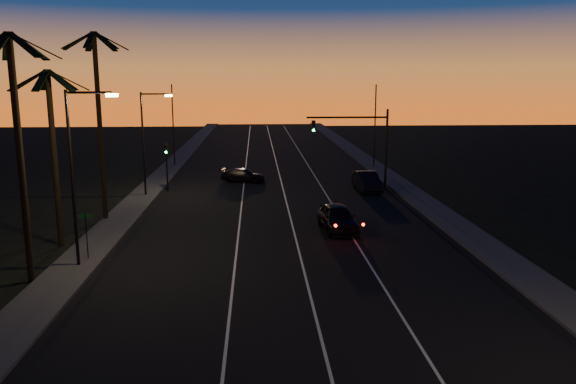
{
  "coord_description": "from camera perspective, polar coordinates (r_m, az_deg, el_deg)",
  "views": [
    {
      "loc": [
        -1.84,
        -8.05,
        9.44
      ],
      "look_at": [
        0.03,
        24.65,
        2.9
      ],
      "focal_mm": 35.0,
      "sensor_mm": 36.0,
      "label": 1
    }
  ],
  "objects": [
    {
      "name": "right_car",
      "position": [
        49.05,
        8.01,
        1.08
      ],
      "size": [
        1.93,
        5.05,
        1.64
      ],
      "color": "black",
      "rests_on": "road"
    },
    {
      "name": "road",
      "position": [
        39.24,
        -0.5,
        -2.61
      ],
      "size": [
        20.0,
        170.0,
        0.01
      ],
      "primitive_type": "cube",
      "color": "black",
      "rests_on": "ground"
    },
    {
      "name": "lane_stripe_left",
      "position": [
        39.21,
        -4.88,
        -2.64
      ],
      "size": [
        0.12,
        160.0,
        0.01
      ],
      "primitive_type": "cube",
      "color": "silver",
      "rests_on": "road"
    },
    {
      "name": "streetlight_left_far",
      "position": [
        47.09,
        -14.16,
        5.62
      ],
      "size": [
        2.55,
        0.26,
        8.5
      ],
      "color": "black",
      "rests_on": "ground"
    },
    {
      "name": "cross_car",
      "position": [
        53.06,
        -4.56,
        1.71
      ],
      "size": [
        4.58,
        2.94,
        1.24
      ],
      "color": "black",
      "rests_on": "road"
    },
    {
      "name": "lead_car",
      "position": [
        35.85,
        5.05,
        -2.61
      ],
      "size": [
        2.43,
        5.61,
        1.67
      ],
      "color": "black",
      "rests_on": "road"
    },
    {
      "name": "palm_near",
      "position": [
        28.28,
        -25.75,
        5.39
      ],
      "size": [
        4.25,
        4.16,
        11.53
      ],
      "color": "black",
      "rests_on": "ground"
    },
    {
      "name": "palm_mid",
      "position": [
        34.15,
        -22.79,
        5.07
      ],
      "size": [
        4.25,
        4.16,
        10.03
      ],
      "color": "black",
      "rests_on": "ground"
    },
    {
      "name": "far_pole_right",
      "position": [
        61.6,
        8.82,
        6.57
      ],
      "size": [
        0.14,
        0.14,
        9.0
      ],
      "primitive_type": "cylinder",
      "color": "black",
      "rests_on": "ground"
    },
    {
      "name": "lane_stripe_right",
      "position": [
        39.63,
        5.3,
        -2.5
      ],
      "size": [
        0.12,
        160.0,
        0.01
      ],
      "primitive_type": "cube",
      "color": "silver",
      "rests_on": "road"
    },
    {
      "name": "signal_post",
      "position": [
        49.08,
        -12.25,
        3.37
      ],
      "size": [
        0.28,
        0.37,
        4.2
      ],
      "color": "black",
      "rests_on": "ground"
    },
    {
      "name": "signal_mast",
      "position": [
        49.09,
        7.31,
        5.77
      ],
      "size": [
        7.1,
        0.41,
        7.0
      ],
      "color": "black",
      "rests_on": "ground"
    },
    {
      "name": "street_sign",
      "position": [
        31.38,
        -19.8,
        -3.75
      ],
      "size": [
        0.7,
        0.06,
        2.6
      ],
      "color": "black",
      "rests_on": "ground"
    },
    {
      "name": "lane_stripe_mid",
      "position": [
        39.26,
        0.23,
        -2.58
      ],
      "size": [
        0.12,
        160.0,
        0.01
      ],
      "primitive_type": "cube",
      "color": "silver",
      "rests_on": "road"
    },
    {
      "name": "streetlight_left_near",
      "position": [
        29.7,
        -20.63,
        2.61
      ],
      "size": [
        2.55,
        0.26,
        9.0
      ],
      "color": "black",
      "rests_on": "ground"
    },
    {
      "name": "palm_far",
      "position": [
        39.47,
        -18.68,
        8.06
      ],
      "size": [
        4.25,
        4.16,
        12.53
      ],
      "color": "black",
      "rests_on": "ground"
    },
    {
      "name": "sidewalk_right",
      "position": [
        41.29,
        15.23,
        -2.21
      ],
      "size": [
        2.4,
        170.0,
        0.16
      ],
      "primitive_type": "cube",
      "color": "#3B3B38",
      "rests_on": "ground"
    },
    {
      "name": "far_pole_left",
      "position": [
        63.9,
        -11.59,
        6.64
      ],
      "size": [
        0.14,
        0.14,
        9.0
      ],
      "primitive_type": "cylinder",
      "color": "black",
      "rests_on": "ground"
    },
    {
      "name": "sidewalk_left",
      "position": [
        40.28,
        -16.64,
        -2.62
      ],
      "size": [
        2.4,
        170.0,
        0.16
      ],
      "primitive_type": "cube",
      "color": "#3B3B38",
      "rests_on": "ground"
    }
  ]
}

